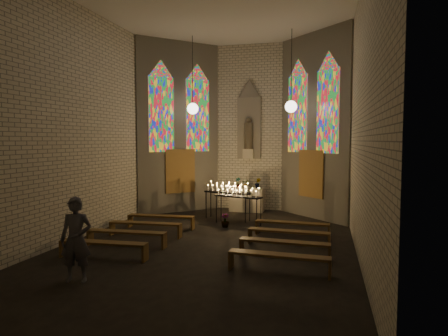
{
  "coord_description": "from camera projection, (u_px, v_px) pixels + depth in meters",
  "views": [
    {
      "loc": [
        3.18,
        -10.79,
        2.97
      ],
      "look_at": [
        0.08,
        1.31,
        2.1
      ],
      "focal_mm": 32.0,
      "sensor_mm": 36.0,
      "label": 1
    }
  ],
  "objects": [
    {
      "name": "pew_right_2",
      "position": [
        284.0,
        244.0,
        10.06
      ],
      "size": [
        2.29,
        0.44,
        0.44
      ],
      "rotation": [
        0.0,
        0.0,
        -0.05
      ],
      "color": "#513817",
      "rests_on": "ground"
    },
    {
      "name": "pew_right_3",
      "position": [
        279.0,
        257.0,
        8.9
      ],
      "size": [
        2.29,
        0.44,
        0.44
      ],
      "rotation": [
        0.0,
        0.0,
        -0.05
      ],
      "color": "#513817",
      "rests_on": "ground"
    },
    {
      "name": "votive_stand_right",
      "position": [
        238.0,
        194.0,
        14.04
      ],
      "size": [
        1.77,
        0.9,
        1.27
      ],
      "rotation": [
        0.0,
        0.0,
        -0.3
      ],
      "color": "black",
      "rests_on": "ground"
    },
    {
      "name": "flower_vase_center",
      "position": [
        246.0,
        183.0,
        16.59
      ],
      "size": [
        0.37,
        0.34,
        0.35
      ],
      "primitive_type": "imported",
      "rotation": [
        0.0,
        0.0,
        -0.23
      ],
      "color": "#4C723F",
      "rests_on": "altar"
    },
    {
      "name": "pew_left_0",
      "position": [
        161.0,
        218.0,
        13.47
      ],
      "size": [
        2.29,
        0.44,
        0.44
      ],
      "rotation": [
        0.0,
        0.0,
        0.05
      ],
      "color": "#513817",
      "rests_on": "ground"
    },
    {
      "name": "pew_right_0",
      "position": [
        292.0,
        225.0,
        12.38
      ],
      "size": [
        2.29,
        0.44,
        0.44
      ],
      "rotation": [
        0.0,
        0.0,
        -0.05
      ],
      "color": "#513817",
      "rests_on": "ground"
    },
    {
      "name": "altar",
      "position": [
        247.0,
        199.0,
        16.65
      ],
      "size": [
        1.4,
        0.6,
        1.0
      ],
      "primitive_type": "cube",
      "color": "#B3AA92",
      "rests_on": "ground"
    },
    {
      "name": "flower_vase_left",
      "position": [
        238.0,
        182.0,
        16.75
      ],
      "size": [
        0.24,
        0.19,
        0.41
      ],
      "primitive_type": "imported",
      "rotation": [
        0.0,
        0.0,
        -0.24
      ],
      "color": "#4C723F",
      "rests_on": "altar"
    },
    {
      "name": "votive_stand_left",
      "position": [
        228.0,
        190.0,
        14.85
      ],
      "size": [
        1.84,
        0.89,
        1.32
      ],
      "rotation": [
        0.0,
        0.0,
        -0.27
      ],
      "color": "black",
      "rests_on": "ground"
    },
    {
      "name": "pew_right_1",
      "position": [
        289.0,
        233.0,
        11.22
      ],
      "size": [
        2.29,
        0.44,
        0.44
      ],
      "rotation": [
        0.0,
        0.0,
        -0.05
      ],
      "color": "#513817",
      "rests_on": "ground"
    },
    {
      "name": "pew_left_2",
      "position": [
        126.0,
        234.0,
        11.15
      ],
      "size": [
        2.29,
        0.44,
        0.44
      ],
      "rotation": [
        0.0,
        0.0,
        0.05
      ],
      "color": "#513817",
      "rests_on": "ground"
    },
    {
      "name": "flower_vase_right",
      "position": [
        258.0,
        183.0,
        16.39
      ],
      "size": [
        0.24,
        0.2,
        0.43
      ],
      "primitive_type": "imported",
      "rotation": [
        0.0,
        0.0,
        -0.05
      ],
      "color": "#4C723F",
      "rests_on": "altar"
    },
    {
      "name": "floor",
      "position": [
        210.0,
        244.0,
        11.42
      ],
      "size": [
        12.0,
        12.0,
        0.0
      ],
      "primitive_type": "plane",
      "color": "black",
      "rests_on": "ground"
    },
    {
      "name": "pew_left_3",
      "position": [
        103.0,
        245.0,
        9.99
      ],
      "size": [
        2.29,
        0.44,
        0.44
      ],
      "rotation": [
        0.0,
        0.0,
        0.05
      ],
      "color": "#513817",
      "rests_on": "ground"
    },
    {
      "name": "room",
      "position": [
        236.0,
        120.0,
        14.42
      ],
      "size": [
        8.22,
        12.43,
        7.0
      ],
      "color": "beige",
      "rests_on": "ground"
    },
    {
      "name": "pew_left_1",
      "position": [
        145.0,
        225.0,
        12.31
      ],
      "size": [
        2.29,
        0.44,
        0.44
      ],
      "rotation": [
        0.0,
        0.0,
        0.05
      ],
      "color": "#513817",
      "rests_on": "ground"
    },
    {
      "name": "visitor",
      "position": [
        76.0,
        239.0,
        8.35
      ],
      "size": [
        0.74,
        0.58,
        1.79
      ],
      "primitive_type": "imported",
      "rotation": [
        0.0,
        0.0,
        0.25
      ],
      "color": "#44444D",
      "rests_on": "ground"
    },
    {
      "name": "aisle_flower_pot",
      "position": [
        225.0,
        220.0,
        13.61
      ],
      "size": [
        0.3,
        0.3,
        0.47
      ],
      "primitive_type": "imported",
      "rotation": [
        0.0,
        0.0,
        0.13
      ],
      "color": "#4C723F",
      "rests_on": "ground"
    }
  ]
}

